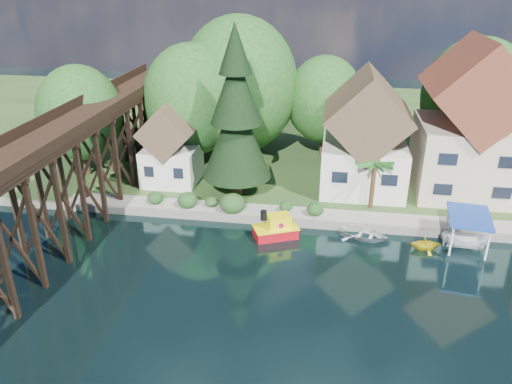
% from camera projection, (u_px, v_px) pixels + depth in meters
% --- Properties ---
extents(ground, '(140.00, 140.00, 0.00)m').
position_uv_depth(ground, '(264.00, 279.00, 34.25)').
color(ground, black).
rests_on(ground, ground).
extents(bank, '(140.00, 52.00, 0.50)m').
position_uv_depth(bank, '(301.00, 130.00, 64.75)').
color(bank, '#26451B').
rests_on(bank, ground).
extents(seawall, '(60.00, 0.40, 0.62)m').
position_uv_depth(seawall, '(326.00, 225.00, 40.76)').
color(seawall, slate).
rests_on(seawall, ground).
extents(promenade, '(50.00, 2.60, 0.06)m').
position_uv_depth(promenade, '(351.00, 217.00, 41.55)').
color(promenade, gray).
rests_on(promenade, bank).
extents(trestle_bridge, '(4.12, 44.18, 9.30)m').
position_uv_depth(trestle_bridge, '(71.00, 166.00, 38.95)').
color(trestle_bridge, black).
rests_on(trestle_bridge, ground).
extents(house_left, '(7.64, 8.64, 11.02)m').
position_uv_depth(house_left, '(365.00, 140.00, 45.54)').
color(house_left, silver).
rests_on(house_left, bank).
extents(house_center, '(8.65, 9.18, 13.89)m').
position_uv_depth(house_center, '(469.00, 130.00, 44.20)').
color(house_center, beige).
rests_on(house_center, bank).
extents(shed, '(5.09, 5.40, 7.85)m').
position_uv_depth(shed, '(171.00, 149.00, 47.27)').
color(shed, silver).
rests_on(shed, bank).
extents(bg_trees, '(49.90, 13.30, 10.57)m').
position_uv_depth(bg_trees, '(304.00, 101.00, 50.23)').
color(bg_trees, '#382314').
rests_on(bg_trees, bank).
extents(shrubs, '(15.76, 2.47, 1.70)m').
position_uv_depth(shrubs, '(226.00, 202.00, 42.72)').
color(shrubs, '#1B3D16').
rests_on(shrubs, bank).
extents(conifer, '(6.16, 6.16, 15.18)m').
position_uv_depth(conifer, '(236.00, 117.00, 42.88)').
color(conifer, '#382314').
rests_on(conifer, bank).
extents(palm_tree, '(3.69, 3.69, 4.49)m').
position_uv_depth(palm_tree, '(375.00, 165.00, 41.73)').
color(palm_tree, '#382314').
rests_on(palm_tree, bank).
extents(tugboat, '(3.91, 3.11, 2.49)m').
position_uv_depth(tugboat, '(276.00, 228.00, 39.34)').
color(tugboat, '#A90B16').
rests_on(tugboat, ground).
extents(boat_white_a, '(4.52, 3.79, 0.80)m').
position_uv_depth(boat_white_a, '(363.00, 233.00, 39.40)').
color(boat_white_a, silver).
rests_on(boat_white_a, ground).
extents(boat_canopy, '(3.64, 4.66, 2.80)m').
position_uv_depth(boat_canopy, '(466.00, 234.00, 37.55)').
color(boat_canopy, white).
rests_on(boat_canopy, ground).
extents(boat_yellow, '(2.47, 2.20, 1.18)m').
position_uv_depth(boat_yellow, '(426.00, 242.00, 37.66)').
color(boat_yellow, yellow).
rests_on(boat_yellow, ground).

